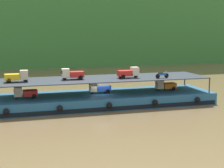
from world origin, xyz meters
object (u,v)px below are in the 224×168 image
mini_truck_lower_mid (165,85)px  motorcycle_upper_port (162,75)px  mini_truck_upper_mid (72,74)px  cargo_barge (101,99)px  mini_truck_upper_stern (17,76)px  mini_truck_lower_stern (25,93)px  mini_truck_upper_fore (129,73)px  mini_truck_lower_aft (99,88)px

mini_truck_lower_mid → motorcycle_upper_port: (-1.47, -2.08, 1.74)m
mini_truck_lower_mid → mini_truck_upper_mid: mini_truck_upper_mid is taller
cargo_barge → mini_truck_upper_stern: (-10.32, -0.18, 3.44)m
mini_truck_upper_mid → mini_truck_lower_stern: bearing=-175.8°
cargo_barge → motorcycle_upper_port: motorcycle_upper_port is taller
mini_truck_upper_mid → mini_truck_upper_fore: size_ratio=0.99×
cargo_barge → mini_truck_upper_mid: mini_truck_upper_mid is taller
mini_truck_upper_mid → mini_truck_upper_fore: (7.20, -0.67, 0.00)m
mini_truck_lower_stern → mini_truck_lower_aft: bearing=4.5°
mini_truck_lower_stern → mini_truck_upper_mid: size_ratio=1.01×
mini_truck_lower_aft → mini_truck_upper_mid: size_ratio=1.01×
mini_truck_upper_fore → mini_truck_lower_stern: bearing=178.9°
mini_truck_upper_stern → mini_truck_upper_fore: bearing=-1.5°
cargo_barge → mini_truck_upper_fore: 4.99m
mini_truck_lower_mid → mini_truck_upper_fore: bearing=-173.8°
mini_truck_upper_stern → mini_truck_upper_fore: size_ratio=0.99×
mini_truck_lower_aft → mini_truck_upper_stern: bearing=-176.6°
mini_truck_upper_stern → mini_truck_upper_mid: size_ratio=1.01×
cargo_barge → mini_truck_lower_stern: 9.55m
mini_truck_lower_mid → mini_truck_upper_fore: (-5.48, -0.60, 2.00)m
mini_truck_lower_stern → mini_truck_upper_fore: size_ratio=0.99×
cargo_barge → mini_truck_lower_aft: 1.51m
mini_truck_lower_stern → mini_truck_lower_mid: same height
mini_truck_lower_mid → mini_truck_upper_stern: 19.47m
cargo_barge → mini_truck_upper_mid: (-3.63, 0.11, 3.44)m
mini_truck_lower_aft → mini_truck_upper_fore: size_ratio=0.99×
cargo_barge → mini_truck_upper_stern: bearing=-179.0°
mini_truck_upper_fore → mini_truck_upper_mid: bearing=174.7°
mini_truck_lower_aft → mini_truck_upper_stern: mini_truck_upper_stern is taller
mini_truck_lower_stern → mini_truck_lower_aft: size_ratio=1.00×
cargo_barge → mini_truck_lower_aft: (-0.06, 0.43, 1.44)m
cargo_barge → motorcycle_upper_port: 8.47m
mini_truck_upper_fore → mini_truck_lower_mid: bearing=6.2°
mini_truck_upper_stern → mini_truck_upper_fore: (13.89, -0.37, 0.00)m
mini_truck_lower_stern → mini_truck_upper_fore: (13.00, -0.24, 2.00)m
mini_truck_upper_fore → motorcycle_upper_port: size_ratio=1.47×
mini_truck_lower_aft → mini_truck_lower_mid: same height
mini_truck_lower_mid → mini_truck_lower_aft: bearing=177.6°
mini_truck_lower_aft → mini_truck_lower_stern: bearing=-175.5°
mini_truck_lower_stern → cargo_barge: bearing=1.9°
mini_truck_lower_aft → motorcycle_upper_port: (7.64, -2.47, 1.74)m
mini_truck_upper_stern → mini_truck_lower_aft: bearing=3.4°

